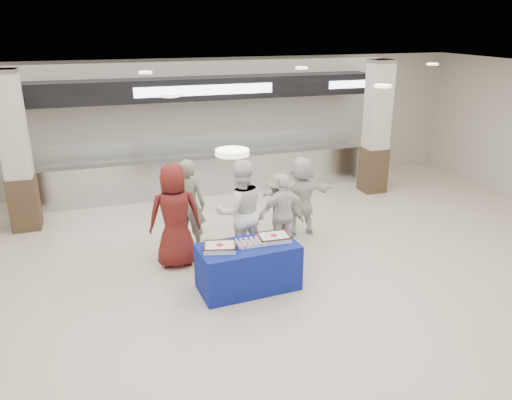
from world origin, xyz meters
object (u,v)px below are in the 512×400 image
object	(u,v)px
display_table	(248,267)
civilian_white	(301,196)
sheet_cake_left	(220,247)
sheet_cake_right	(274,237)
soldier_b	(280,211)
soldier_a	(188,205)
civilian_maroon	(175,216)
cupcake_tray	(251,243)
chef_short	(284,214)
chef_tall	(241,212)

from	to	relation	value
display_table	civilian_white	xyz separation A→B (m)	(1.62, 1.78, 0.42)
sheet_cake_left	sheet_cake_right	world-z (taller)	same
sheet_cake_right	soldier_b	size ratio (longest dim) A/B	0.35
soldier_a	civilian_white	world-z (taller)	soldier_a
civilian_maroon	soldier_a	bearing A→B (deg)	-117.43
cupcake_tray	soldier_a	size ratio (longest dim) A/B	0.24
display_table	sheet_cake_right	world-z (taller)	sheet_cake_right
chef_short	sheet_cake_right	bearing A→B (deg)	61.42
civilian_maroon	soldier_a	world-z (taller)	civilian_maroon
sheet_cake_right	chef_short	distance (m)	1.21
sheet_cake_right	chef_short	bearing A→B (deg)	61.96
soldier_a	chef_short	bearing A→B (deg)	-179.64
cupcake_tray	soldier_a	world-z (taller)	soldier_a
sheet_cake_left	civilian_white	size ratio (longest dim) A/B	0.35
sheet_cake_left	soldier_a	size ratio (longest dim) A/B	0.32
sheet_cake_right	civilian_white	bearing A→B (deg)	55.56
soldier_a	civilian_white	xyz separation A→B (m)	(2.24, 0.04, -0.07)
cupcake_tray	chef_tall	size ratio (longest dim) A/B	0.23
sheet_cake_left	chef_short	distance (m)	1.87
display_table	chef_short	distance (m)	1.56
sheet_cake_right	cupcake_tray	size ratio (longest dim) A/B	1.20
display_table	cupcake_tray	world-z (taller)	cupcake_tray
display_table	soldier_b	size ratio (longest dim) A/B	1.08
civilian_maroon	chef_tall	distance (m)	1.13
sheet_cake_left	cupcake_tray	bearing A→B (deg)	3.54
sheet_cake_right	soldier_b	distance (m)	1.40
soldier_a	sheet_cake_right	bearing A→B (deg)	143.31
civilian_maroon	chef_tall	bearing A→B (deg)	173.22
chef_tall	soldier_a	bearing A→B (deg)	-45.23
chef_tall	chef_short	xyz separation A→B (m)	(0.85, 0.14, -0.19)
sheet_cake_right	civilian_maroon	bearing A→B (deg)	141.74
chef_tall	chef_short	size ratio (longest dim) A/B	1.26
display_table	civilian_maroon	bearing A→B (deg)	124.49
display_table	soldier_b	bearing A→B (deg)	48.43
civilian_maroon	sheet_cake_right	bearing A→B (deg)	144.20
soldier_a	cupcake_tray	bearing A→B (deg)	131.88
display_table	sheet_cake_left	distance (m)	0.62
display_table	soldier_b	xyz separation A→B (m)	(1.01, 1.34, 0.34)
chef_tall	chef_short	distance (m)	0.89
sheet_cake_left	civilian_white	distance (m)	2.74
sheet_cake_right	civilian_white	distance (m)	2.07
civilian_white	chef_short	bearing A→B (deg)	45.84
soldier_a	chef_tall	size ratio (longest dim) A/B	0.94
cupcake_tray	sheet_cake_right	bearing A→B (deg)	8.00
civilian_maroon	civilian_white	bearing A→B (deg)	-164.23
sheet_cake_right	civilian_white	xyz separation A→B (m)	(1.17, 1.71, -0.00)
cupcake_tray	display_table	bearing A→B (deg)	-164.08
civilian_maroon	chef_tall	xyz separation A→B (m)	(1.11, -0.18, 0.01)
chef_short	soldier_b	distance (m)	0.21
display_table	soldier_a	distance (m)	1.92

